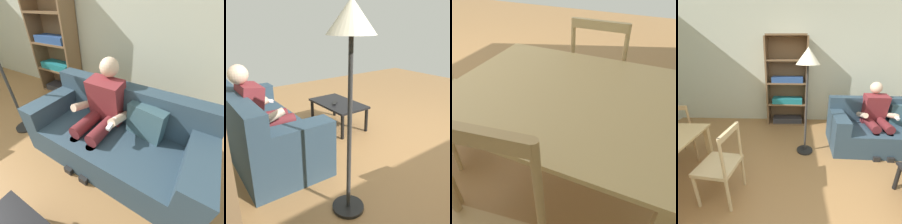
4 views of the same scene
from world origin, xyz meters
The scene contains 4 objects.
wall_back centered at (0.00, 2.83, 1.38)m, with size 6.71×0.12×2.77m, color beige.
couch centered at (1.37, 1.63, 0.32)m, with size 2.00×0.93×0.86m.
person_lounging centered at (1.17, 1.64, 0.59)m, with size 0.60×0.85×1.16m.
bookshelf centered at (-0.48, 2.59, 0.85)m, with size 0.92×0.36×2.00m.
Camera 1 is at (1.99, 0.48, 1.60)m, focal length 24.27 mm.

